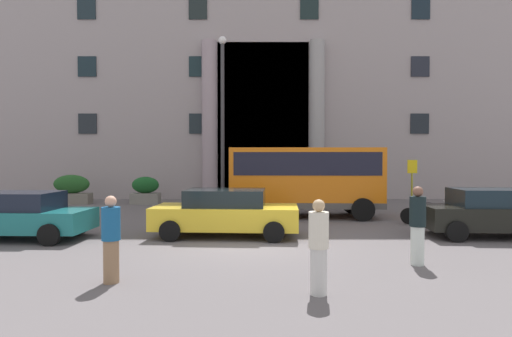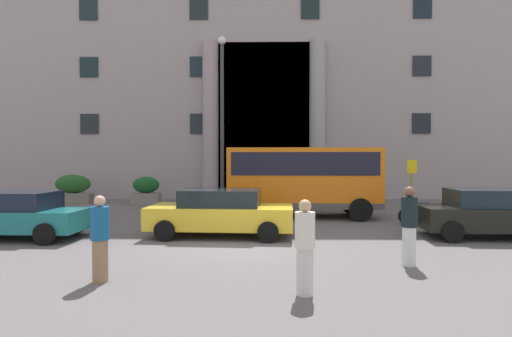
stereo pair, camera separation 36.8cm
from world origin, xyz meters
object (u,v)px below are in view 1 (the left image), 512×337
Objects in this scene: parked_coupe_end at (487,213)px; pedestrian_man_red_shirt at (415,225)px; motorcycle_far_end at (425,212)px; orange_minibus at (304,176)px; hedge_planter_west at (144,191)px; pedestrian_woman_dark_dress at (109,239)px; pedestrian_man_crossing at (317,247)px; hedge_planter_east at (69,190)px; bus_stop_sign at (410,180)px; hedge_planter_entrance_left at (340,192)px; parked_compact_extra at (16,215)px; scooter_by_planter at (32,212)px; parked_hatchback_near at (224,212)px; motorcycle_near_kerb at (210,213)px; lamppost_plaza_centre at (221,109)px.

parked_coupe_end is 2.22× the size of pedestrian_man_red_shirt.
orange_minibus is at bearing 169.44° from motorcycle_far_end.
hedge_planter_west is 0.80× the size of motorcycle_far_end.
pedestrian_man_crossing is at bearing -56.60° from pedestrian_woman_dark_dress.
bus_stop_sign is at bearing -11.51° from hedge_planter_east.
hedge_planter_entrance_left is 9.58m from parked_coupe_end.
bus_stop_sign reaches higher than parked_compact_extra.
pedestrian_woman_dark_dress is at bearing -132.89° from bus_stop_sign.
parked_coupe_end is at bearing -35.52° from hedge_planter_west.
hedge_planter_east reaches higher than hedge_planter_west.
parked_compact_extra is (2.75, -9.76, -0.02)m from hedge_planter_east.
parked_compact_extra is 2.89m from scooter_by_planter.
hedge_planter_entrance_left is at bearing 177.19° from pedestrian_man_crossing.
parked_hatchback_near is 7.56m from motorcycle_far_end.
lamppost_plaza_centre is at bearing 84.54° from motorcycle_near_kerb.
hedge_planter_entrance_left is 15.79m from pedestrian_woman_dark_dress.
lamppost_plaza_centre is (-0.72, 7.81, 4.14)m from parked_hatchback_near.
bus_stop_sign is 14.56m from pedestrian_woman_dark_dress.
lamppost_plaza_centre reaches higher than hedge_planter_west.
hedge_planter_east reaches higher than parked_hatchback_near.
pedestrian_woman_dark_dress is at bearing -42.96° from parked_compact_extra.
pedestrian_woman_dark_dress reaches higher than motorcycle_near_kerb.
pedestrian_woman_dark_dress is (-1.23, -6.86, 0.40)m from motorcycle_near_kerb.
pedestrian_man_crossing reaches higher than parked_coupe_end.
parked_hatchback_near reaches higher than scooter_by_planter.
orange_minibus is at bearing 15.56° from pedestrian_woman_dark_dress.
hedge_planter_entrance_left reaches higher than motorcycle_near_kerb.
scooter_by_planter is at bearing -139.06° from lamppost_plaza_centre.
orange_minibus reaches higher than scooter_by_planter.
bus_stop_sign is 1.16× the size of scooter_by_planter.
pedestrian_man_red_shirt is (11.81, -5.71, 0.45)m from scooter_by_planter.
parked_compact_extra is at bearing 88.43° from pedestrian_woman_dark_dress.
scooter_by_planter is at bearing 166.34° from parked_hatchback_near.
pedestrian_man_crossing reaches higher than hedge_planter_east.
hedge_planter_east is 1.12× the size of pedestrian_man_red_shirt.
parked_coupe_end is (13.16, -9.39, 0.06)m from hedge_planter_west.
hedge_planter_west is 16.41m from pedestrian_man_crossing.
hedge_planter_entrance_left is 7.05m from motorcycle_far_end.
pedestrian_woman_dark_dress is at bearing -115.53° from orange_minibus.
bus_stop_sign reaches higher than hedge_planter_entrance_left.
motorcycle_far_end is 1.10× the size of pedestrian_man_crossing.
motorcycle_far_end is (7.22, 2.23, -0.30)m from parked_hatchback_near.
orange_minibus reaches higher than pedestrian_man_crossing.
bus_stop_sign is at bearing -14.84° from hedge_planter_west.
orange_minibus is at bearing 26.29° from motorcycle_near_kerb.
pedestrian_man_red_shirt is (5.30, -5.50, 0.45)m from motorcycle_near_kerb.
hedge_planter_entrance_left is at bearing 64.43° from orange_minibus.
scooter_by_planter is 8.83m from pedestrian_woman_dark_dress.
bus_stop_sign is 1.18× the size of hedge_planter_east.
parked_compact_extra is at bearing -171.87° from parked_hatchback_near.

